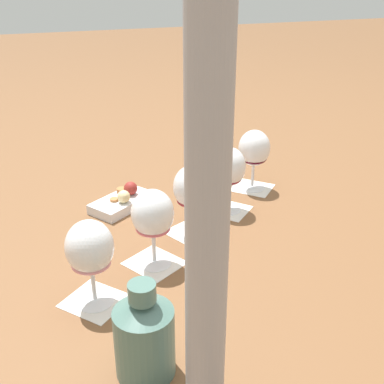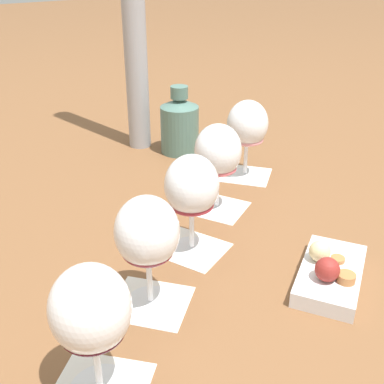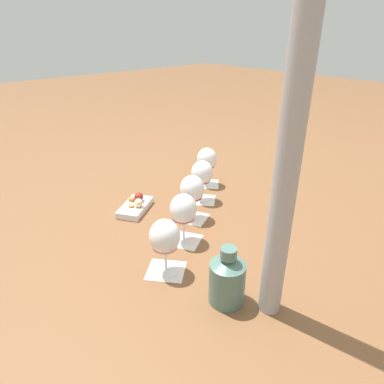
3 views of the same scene
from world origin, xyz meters
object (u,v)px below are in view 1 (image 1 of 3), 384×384
Objects in this scene: wine_glass_4 at (254,151)px; ceramic_vase at (144,335)px; umbrella_pole at (209,85)px; wine_glass_2 at (192,189)px; snack_dish at (123,201)px; wine_glass_1 at (153,216)px; wine_glass_0 at (90,250)px; wine_glass_3 at (228,170)px.

ceramic_vase is (-0.47, -0.55, -0.04)m from wine_glass_4.
umbrella_pole is (-0.41, -0.64, 0.35)m from wine_glass_4.
wine_glass_2 is at bearing 71.32° from umbrella_pole.
wine_glass_2 is 1.03× the size of ceramic_vase.
snack_dish is at bearing 86.94° from umbrella_pole.
umbrella_pole reaches higher than wine_glass_1.
wine_glass_0 is 0.16m from wine_glass_1.
umbrella_pole is at bearing -122.23° from wine_glass_4.
wine_glass_2 is 0.18× the size of umbrella_pole.
wine_glass_1 is at bearing 70.91° from ceramic_vase.
umbrella_pole reaches higher than wine_glass_2.
wine_glass_3 is (0.12, 0.08, -0.00)m from wine_glass_2.
wine_glass_1 reaches higher than snack_dish.
wine_glass_2 is at bearing -144.68° from wine_glass_4.
wine_glass_2 is 0.24m from snack_dish.
wine_glass_3 is 1.03× the size of ceramic_vase.
wine_glass_4 is at bearing 38.67° from wine_glass_3.
wine_glass_3 is at bearing 52.83° from ceramic_vase.
snack_dish is at bearing 69.06° from wine_glass_0.
wine_glass_0 is 0.18× the size of umbrella_pole.
wine_glass_4 reaches higher than ceramic_vase.
umbrella_pole reaches higher than wine_glass_0.
wine_glass_2 is 0.44m from ceramic_vase.
wine_glass_3 reaches higher than ceramic_vase.
wine_glass_4 is at bearing 35.32° from wine_glass_2.
wine_glass_1 is at bearing 30.70° from wine_glass_0.
wine_glass_0 and wine_glass_4 have the same top height.
wine_glass_4 is 0.38m from snack_dish.
snack_dish is (-0.37, 0.01, -0.09)m from wine_glass_4.
wine_glass_3 is 0.16m from wine_glass_4.
wine_glass_4 is 1.03× the size of ceramic_vase.
ceramic_vase is (0.04, -0.20, -0.04)m from wine_glass_0.
wine_glass_0 is at bearing -146.63° from wine_glass_3.
wine_glass_4 is (0.12, 0.10, 0.00)m from wine_glass_3.
wine_glass_0 is at bearing 102.42° from ceramic_vase.
wine_glass_4 is at bearing 49.77° from ceramic_vase.
ceramic_vase is at bearing -130.23° from wine_glass_4.
wine_glass_0 and wine_glass_1 have the same top height.
snack_dish is (0.10, 0.56, -0.05)m from ceramic_vase.
wine_glass_1 is 1.00× the size of wine_glass_3.
wine_glass_2 reaches higher than snack_dish.
wine_glass_1 is 0.30m from ceramic_vase.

